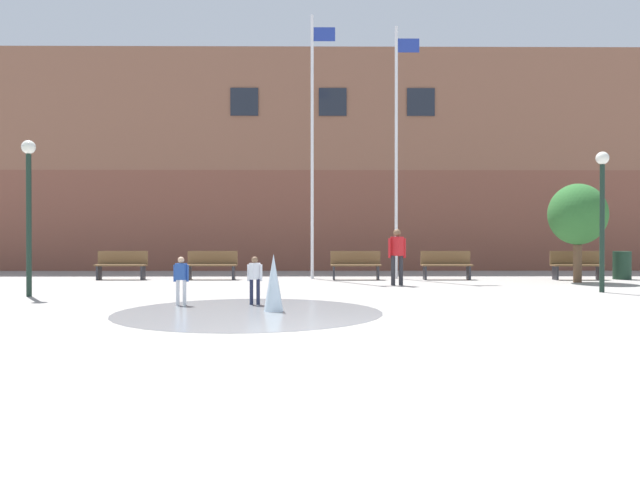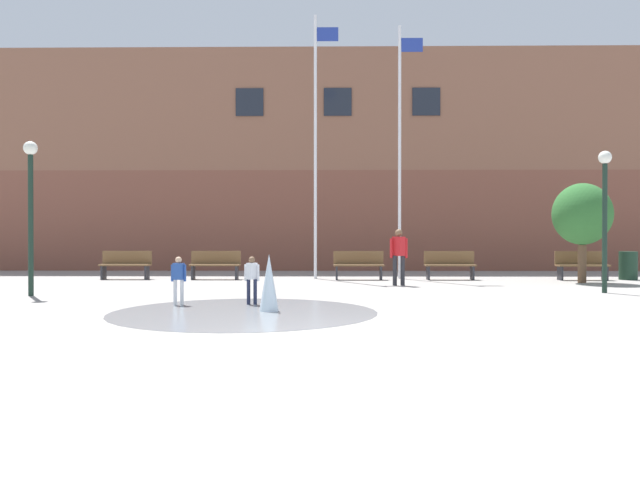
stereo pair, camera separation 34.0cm
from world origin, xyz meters
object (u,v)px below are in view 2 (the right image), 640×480
Objects in this scene: park_bench_near_trashcan at (450,265)px; park_bench_under_left_flagpole at (215,264)px; lamp_post_right_lane at (605,199)px; park_bench_under_right_flagpole at (359,265)px; child_running at (179,277)px; lamp_post_left_lane at (31,194)px; park_bench_far_right at (582,265)px; adult_in_red at (399,252)px; flagpole_left at (316,139)px; park_bench_far_left at (126,264)px; child_with_pink_shirt at (252,276)px; trash_can at (628,266)px; flagpole_right at (400,145)px; street_tree_near_building at (582,215)px.

park_bench_under_left_flagpole is at bearing 179.61° from park_bench_near_trashcan.
lamp_post_right_lane is at bearing -23.40° from park_bench_under_left_flagpole.
park_bench_under_right_flagpole and park_bench_near_trashcan have the same top height.
child_running is 10.39m from lamp_post_right_lane.
lamp_post_left_lane reaches higher than child_running.
adult_in_red is (-6.01, -2.19, 0.45)m from park_bench_far_right.
park_bench_under_right_flagpole is 7.55m from lamp_post_right_lane.
park_bench_far_left is at bearing -176.05° from flagpole_left.
park_bench_near_trashcan is at bearing 123.35° from lamp_post_right_lane.
lamp_post_left_lane reaches higher than child_with_pink_shirt.
lamp_post_left_lane is at bearing 73.30° from adult_in_red.
park_bench_far_right is 15.97m from lamp_post_left_lane.
lamp_post_right_lane is at bearing -121.20° from trash_can.
child_with_pink_shirt is at bearing -109.48° from park_bench_under_right_flagpole.
child_with_pink_shirt reaches higher than park_bench_near_trashcan.
park_bench_far_left is 7.36m from flagpole_left.
lamp_post_left_lane is 1.04× the size of lamp_post_right_lane.
trash_can is at bearing -3.26° from flagpole_right.
lamp_post_right_lane is (13.32, -4.52, 1.84)m from park_bench_far_left.
park_bench_near_trashcan is at bearing 161.33° from street_tree_near_building.
lamp_post_right_lane is 5.62m from trash_can.
park_bench_far_right is 1.78× the size of trash_can.
lamp_post_left_lane is 13.80m from lamp_post_right_lane.
flagpole_left reaches higher than adult_in_red.
flagpole_left is at bearing 159.07° from park_bench_under_right_flagpole.
park_bench_far_left is 0.19× the size of flagpole_right.
lamp_post_left_lane is (-9.31, -5.89, -1.98)m from flagpole_right.
park_bench_far_right is 0.19× the size of flagpole_right.
park_bench_under_left_flagpole is at bearing -179.92° from trash_can.
adult_in_red is at bearing -129.01° from park_bench_near_trashcan.
street_tree_near_building is (0.75, 3.22, -0.29)m from lamp_post_right_lane.
child_running is 9.12m from flagpole_left.
flagpole_left is at bearing 167.75° from street_tree_near_building.
child_running is 0.12× the size of flagpole_right.
park_bench_far_left is 1.00× the size of park_bench_under_right_flagpole.
park_bench_far_right is 9.35m from flagpole_left.
adult_in_red reaches higher than child_running.
child_running is at bearing -147.02° from park_bench_far_right.
lamp_post_left_lane reaches higher than trash_can.
child_running is (0.59, -7.34, 0.10)m from park_bench_under_left_flagpole.
park_bench_far_right is at bearing 74.63° from lamp_post_right_lane.
child_with_pink_shirt reaches higher than park_bench_far_left.
park_bench_far_right is 1.01× the size of adult_in_red.
park_bench_under_left_flagpole is at bearing 53.20° from child_with_pink_shirt.
lamp_post_left_lane is at bearing -138.08° from flagpole_left.
park_bench_near_trashcan is 4.19m from street_tree_near_building.
park_bench_near_trashcan is 5.68m from trash_can.
adult_in_red is at bearing -159.96° from park_bench_far_right.
park_bench_under_left_flagpole is at bearing 179.10° from park_bench_far_right.
lamp_post_right_lane is (2.94, -4.46, 1.84)m from park_bench_near_trashcan.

